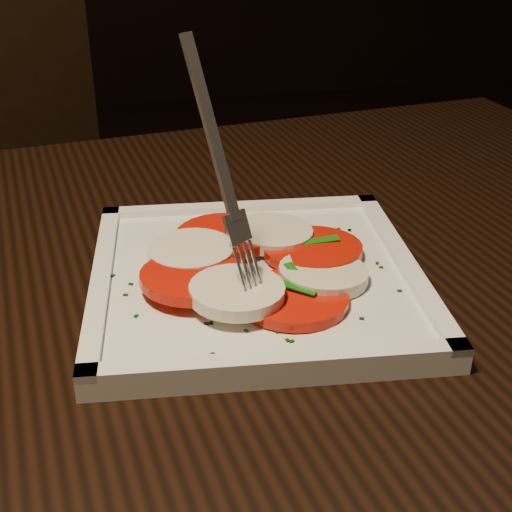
# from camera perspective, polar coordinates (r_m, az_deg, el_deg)

# --- Properties ---
(table) EXTENTS (1.28, 0.92, 0.75)m
(table) POSITION_cam_1_polar(r_m,az_deg,el_deg) (0.64, -7.39, -10.50)
(table) COLOR black
(table) RESTS_ON ground
(chair) EXTENTS (0.55, 0.55, 0.93)m
(chair) POSITION_cam_1_polar(r_m,az_deg,el_deg) (1.37, -18.49, 4.58)
(chair) COLOR black
(chair) RESTS_ON ground
(plate) EXTENTS (0.29, 0.29, 0.01)m
(plate) POSITION_cam_1_polar(r_m,az_deg,el_deg) (0.58, -0.00, -1.96)
(plate) COLOR white
(plate) RESTS_ON table
(caprese_salad) EXTENTS (0.22, 0.20, 0.02)m
(caprese_salad) POSITION_cam_1_polar(r_m,az_deg,el_deg) (0.57, 0.00, -0.56)
(caprese_salad) COLOR red
(caprese_salad) RESTS_ON plate
(fork) EXTENTS (0.06, 0.07, 0.17)m
(fork) POSITION_cam_1_polar(r_m,az_deg,el_deg) (0.51, -3.54, 7.57)
(fork) COLOR white
(fork) RESTS_ON caprese_salad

